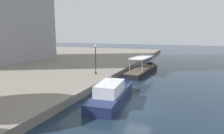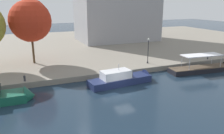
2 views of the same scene
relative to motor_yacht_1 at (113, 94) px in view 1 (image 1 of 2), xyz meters
The scene contains 5 objects.
ground_plane 3.40m from the motor_yacht_1, 112.51° to the right, with size 220.00×220.00×0.00m, color #192838.
motor_yacht_1 is the anchor object (origin of this frame).
tour_boat_2 15.63m from the motor_yacht_1, ahead, with size 12.61×3.73×4.01m.
mooring_bollard_0 20.30m from the motor_yacht_1, 11.47° to the left, with size 0.24×0.24×0.79m.
lamp_post 9.94m from the motor_yacht_1, 37.73° to the left, with size 0.34×0.34×4.50m.
Camera 1 is at (-17.84, -4.32, 7.02)m, focal length 31.54 mm.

